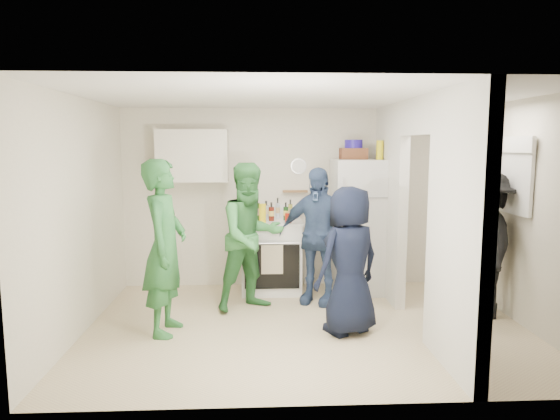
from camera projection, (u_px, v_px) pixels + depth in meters
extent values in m
plane|color=beige|center=(306.00, 326.00, 5.53)|extent=(4.80, 4.80, 0.00)
plane|color=silver|center=(295.00, 198.00, 7.05)|extent=(4.80, 0.00, 4.80)
plane|color=silver|center=(331.00, 247.00, 3.68)|extent=(4.80, 0.00, 4.80)
plane|color=silver|center=(80.00, 216.00, 5.25)|extent=(0.00, 3.40, 3.40)
plane|color=silver|center=(524.00, 213.00, 5.48)|extent=(0.00, 3.40, 3.40)
plane|color=white|center=(308.00, 96.00, 5.20)|extent=(4.80, 4.80, 0.00)
cube|color=silver|center=(390.00, 202.00, 6.51)|extent=(0.12, 1.20, 2.50)
cube|color=silver|center=(457.00, 231.00, 4.33)|extent=(0.12, 1.20, 2.50)
cube|color=silver|center=(420.00, 116.00, 5.29)|extent=(0.12, 1.00, 0.40)
cube|color=white|center=(271.00, 256.00, 6.80)|extent=(0.83, 0.69, 0.98)
cube|color=silver|center=(193.00, 156.00, 6.73)|extent=(0.95, 0.34, 0.70)
cube|color=silver|center=(360.00, 226.00, 6.78)|extent=(0.74, 0.72, 1.80)
cube|color=brown|center=(353.00, 154.00, 6.70)|extent=(0.35, 0.25, 0.15)
cylinder|color=#241593|center=(354.00, 144.00, 6.68)|extent=(0.24, 0.24, 0.11)
cylinder|color=yellow|center=(380.00, 150.00, 6.56)|extent=(0.09, 0.09, 0.25)
cylinder|color=white|center=(299.00, 166.00, 6.97)|extent=(0.22, 0.02, 0.22)
cube|color=olive|center=(295.00, 191.00, 6.99)|extent=(0.35, 0.08, 0.03)
cube|color=black|center=(515.00, 176.00, 5.63)|extent=(0.03, 0.70, 0.80)
cube|color=white|center=(514.00, 176.00, 5.63)|extent=(0.04, 0.76, 0.86)
cube|color=white|center=(514.00, 144.00, 5.58)|extent=(0.04, 0.82, 0.18)
cylinder|color=yellow|center=(262.00, 213.00, 6.50)|extent=(0.09, 0.09, 0.25)
cylinder|color=#B61C0C|center=(288.00, 218.00, 6.55)|extent=(0.09, 0.09, 0.12)
imported|color=#2F7733|center=(165.00, 247.00, 5.24)|extent=(0.51, 0.72, 1.85)
imported|color=#3D8A49|center=(251.00, 237.00, 6.02)|extent=(1.09, 1.01, 1.79)
imported|color=#375178|center=(317.00, 236.00, 6.26)|extent=(1.09, 0.82, 1.72)
imported|color=black|center=(349.00, 260.00, 5.25)|extent=(0.92, 0.81, 1.57)
imported|color=black|center=(485.00, 244.00, 5.77)|extent=(0.82, 1.20, 1.71)
cylinder|color=maroon|center=(252.00, 208.00, 6.82)|extent=(0.07, 0.07, 0.31)
cylinder|color=#204D19|center=(257.00, 209.00, 6.61)|extent=(0.08, 0.08, 0.33)
cylinder|color=#AFBABE|center=(266.00, 210.00, 6.88)|extent=(0.08, 0.08, 0.25)
cylinder|color=#52160E|center=(271.00, 212.00, 6.67)|extent=(0.07, 0.07, 0.25)
cylinder|color=#B0B9C3|center=(278.00, 208.00, 6.90)|extent=(0.06, 0.06, 0.29)
cylinder|color=#153B15|center=(286.00, 211.00, 6.74)|extent=(0.07, 0.07, 0.24)
cylinder|color=#9E9D34|center=(290.00, 209.00, 6.89)|extent=(0.06, 0.06, 0.26)
cylinder|color=silver|center=(249.00, 210.00, 6.59)|extent=(0.08, 0.08, 0.30)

